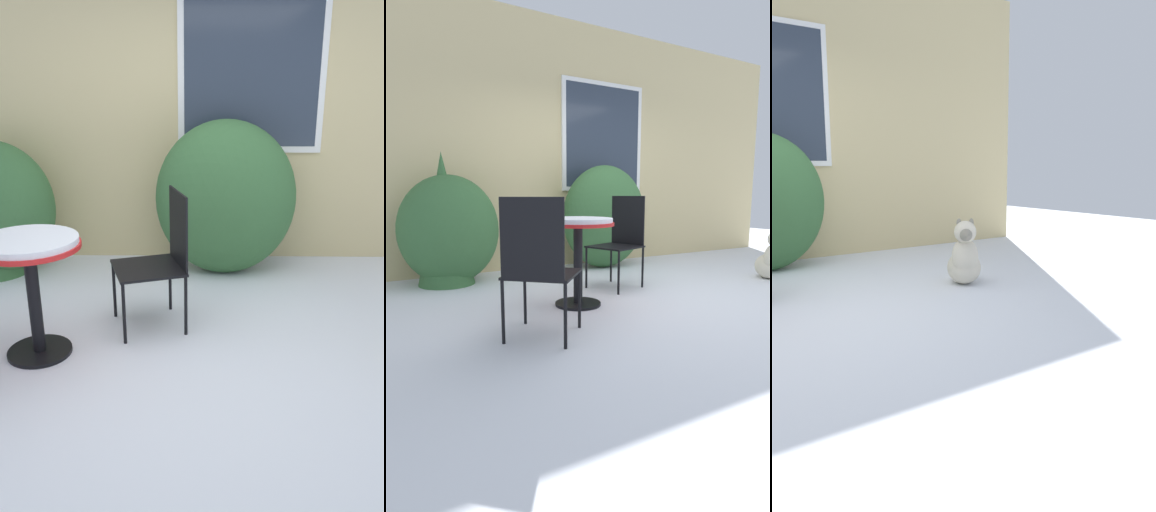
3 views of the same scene
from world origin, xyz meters
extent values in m
plane|color=white|center=(0.00, 0.00, 0.00)|extent=(16.00, 16.00, 0.00)
cube|color=#D1BC84|center=(0.00, 2.20, 1.69)|extent=(8.00, 0.06, 3.39)
cube|color=white|center=(0.53, 2.16, 1.86)|extent=(1.38, 0.04, 1.57)
cube|color=#2D3847|center=(0.53, 2.14, 1.86)|extent=(1.26, 0.01, 1.45)
ellipsoid|color=#386638|center=(0.29, 1.72, 0.71)|extent=(1.29, 0.70, 1.43)
cylinder|color=black|center=(-1.02, 0.18, 0.01)|extent=(0.43, 0.43, 0.03)
cylinder|color=black|center=(-1.02, 0.18, 0.38)|extent=(0.08, 0.08, 0.72)
cylinder|color=red|center=(-1.02, 0.18, 0.76)|extent=(0.66, 0.66, 0.03)
cylinder|color=white|center=(-1.02, 0.18, 0.79)|extent=(0.63, 0.63, 0.04)
cube|color=black|center=(-0.32, 0.59, 0.46)|extent=(0.60, 0.60, 0.02)
cube|color=black|center=(-0.10, 0.66, 0.74)|extent=(0.15, 0.42, 0.54)
cylinder|color=black|center=(-0.60, 0.73, 0.23)|extent=(0.02, 0.02, 0.45)
cylinder|color=black|center=(-0.46, 0.31, 0.23)|extent=(0.02, 0.02, 0.45)
cylinder|color=black|center=(-0.18, 0.87, 0.23)|extent=(0.02, 0.02, 0.45)
cylinder|color=black|center=(-0.04, 0.45, 0.23)|extent=(0.02, 0.02, 0.45)
camera|label=1|loc=(0.06, -2.77, 1.74)|focal=35.00mm
camera|label=2|loc=(-2.81, -2.98, 1.02)|focal=28.00mm
camera|label=3|loc=(-1.08, -3.59, 1.09)|focal=35.00mm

